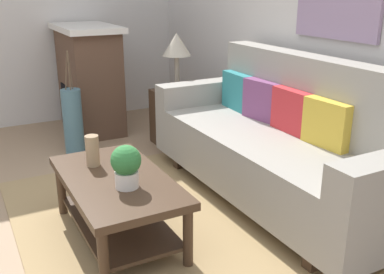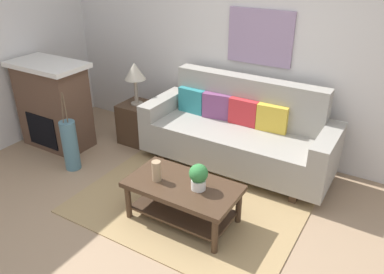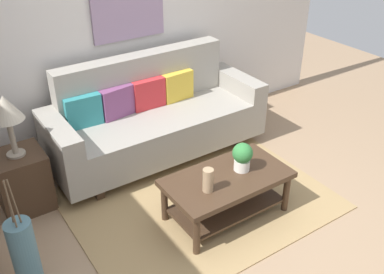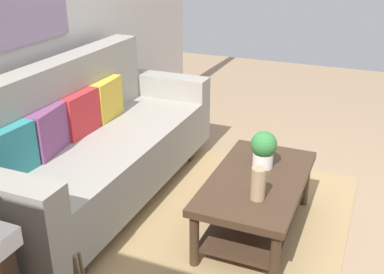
% 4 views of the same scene
% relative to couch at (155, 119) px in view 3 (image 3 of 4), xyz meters
% --- Properties ---
extents(ground_plane, '(9.63, 9.63, 0.00)m').
position_rel_couch_xyz_m(ground_plane, '(-0.09, -1.44, -0.43)').
color(ground_plane, '#9E7F60').
extents(wall_back, '(5.63, 0.10, 2.70)m').
position_rel_couch_xyz_m(wall_back, '(-0.09, 0.54, 0.92)').
color(wall_back, silver).
rests_on(wall_back, ground_plane).
extents(area_rug, '(2.33, 1.85, 0.01)m').
position_rel_couch_xyz_m(area_rug, '(-0.09, -0.94, -0.43)').
color(area_rug, '#A38456').
rests_on(area_rug, ground_plane).
extents(couch, '(2.31, 0.84, 1.08)m').
position_rel_couch_xyz_m(couch, '(0.00, 0.00, 0.00)').
color(couch, gray).
rests_on(couch, ground_plane).
extents(throw_pillow_teal, '(0.37, 0.14, 0.32)m').
position_rel_couch_xyz_m(throw_pillow_teal, '(-0.73, 0.13, 0.25)').
color(throw_pillow_teal, teal).
rests_on(throw_pillow_teal, couch).
extents(throw_pillow_plum, '(0.37, 0.17, 0.32)m').
position_rel_couch_xyz_m(throw_pillow_plum, '(-0.36, 0.13, 0.25)').
color(throw_pillow_plum, '#7A4270').
rests_on(throw_pillow_plum, couch).
extents(throw_pillow_crimson, '(0.36, 0.12, 0.32)m').
position_rel_couch_xyz_m(throw_pillow_crimson, '(0.00, 0.13, 0.25)').
color(throw_pillow_crimson, red).
rests_on(throw_pillow_crimson, couch).
extents(throw_pillow_mustard, '(0.37, 0.15, 0.32)m').
position_rel_couch_xyz_m(throw_pillow_mustard, '(0.36, 0.13, 0.25)').
color(throw_pillow_mustard, gold).
rests_on(throw_pillow_mustard, couch).
extents(coffee_table, '(1.10, 0.60, 0.43)m').
position_rel_couch_xyz_m(coffee_table, '(-0.00, -1.26, -0.12)').
color(coffee_table, '#422D1E').
rests_on(coffee_table, ground_plane).
extents(tabletop_vase, '(0.09, 0.09, 0.21)m').
position_rel_couch_xyz_m(tabletop_vase, '(-0.26, -1.33, 0.10)').
color(tabletop_vase, tan).
rests_on(tabletop_vase, coffee_table).
extents(potted_plant_tabletop, '(0.18, 0.18, 0.26)m').
position_rel_couch_xyz_m(potted_plant_tabletop, '(0.17, -1.25, 0.14)').
color(potted_plant_tabletop, white).
rests_on(potted_plant_tabletop, coffee_table).
extents(side_table, '(0.44, 0.44, 0.56)m').
position_rel_couch_xyz_m(side_table, '(-1.46, -0.11, -0.15)').
color(side_table, '#422D1E').
rests_on(side_table, ground_plane).
extents(table_lamp, '(0.28, 0.28, 0.57)m').
position_rel_couch_xyz_m(table_lamp, '(-1.46, -0.11, 0.56)').
color(table_lamp, gray).
rests_on(table_lamp, side_table).
extents(floor_vase, '(0.19, 0.19, 0.63)m').
position_rel_couch_xyz_m(floor_vase, '(-1.71, -1.11, -0.12)').
color(floor_vase, slate).
rests_on(floor_vase, ground_plane).
extents(floor_vase_branch_a, '(0.03, 0.02, 0.36)m').
position_rel_couch_xyz_m(floor_vase_branch_a, '(-1.69, -1.11, 0.38)').
color(floor_vase_branch_a, brown).
rests_on(floor_vase_branch_a, floor_vase).
extents(floor_vase_branch_b, '(0.02, 0.03, 0.36)m').
position_rel_couch_xyz_m(floor_vase_branch_b, '(-1.72, -1.10, 0.38)').
color(floor_vase_branch_b, brown).
rests_on(floor_vase_branch_b, floor_vase).
extents(floor_vase_branch_c, '(0.01, 0.05, 0.36)m').
position_rel_couch_xyz_m(floor_vase_branch_c, '(-1.72, -1.13, 0.38)').
color(floor_vase_branch_c, brown).
rests_on(floor_vase_branch_c, floor_vase).
extents(framed_painting, '(0.81, 0.03, 0.65)m').
position_rel_couch_xyz_m(framed_painting, '(0.00, 0.47, 1.08)').
color(framed_painting, gray).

